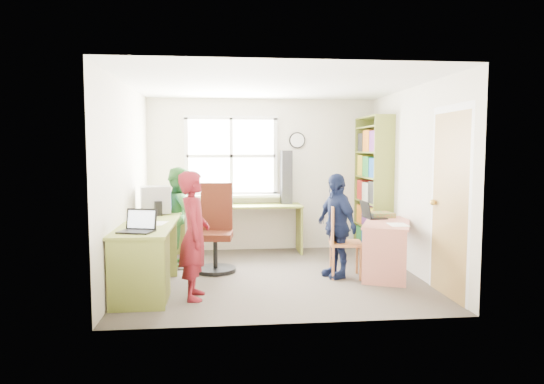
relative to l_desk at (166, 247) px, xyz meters
The scene contains 19 objects.
room 1.57m from the l_desk, 16.12° to the left, with size 3.64×3.44×2.44m.
l_desk is the anchor object (origin of this frame).
right_desk 2.77m from the l_desk, ahead, with size 0.95×1.30×0.68m.
bookshelf 3.35m from the l_desk, 26.43° to the left, with size 0.30×1.02×2.10m.
swivel_chair 0.88m from the l_desk, 49.12° to the left, with size 0.59×0.59×1.15m.
wooden_chair 2.14m from the l_desk, ahead, with size 0.44×0.44×0.90m.
crt_monitor 0.95m from the l_desk, 105.76° to the left, with size 0.43×0.40×0.37m.
laptop_left 0.75m from the l_desk, 108.39° to the right, with size 0.40×0.36×0.23m.
laptop_right 2.72m from the l_desk, 11.94° to the left, with size 0.30×0.35×0.23m.
speaker_a 0.74m from the l_desk, 105.02° to the left, with size 0.11×0.11×0.19m.
speaker_b 1.23m from the l_desk, 96.61° to the left, with size 0.11×0.11×0.19m.
cd_tower 2.57m from the l_desk, 47.55° to the left, with size 0.18×0.17×0.84m.
game_box 2.88m from the l_desk, 13.09° to the left, with size 0.36×0.36×0.06m.
paper_a 0.32m from the l_desk, 144.43° to the right, with size 0.27×0.35×0.00m.
paper_b 2.81m from the l_desk, ahead, with size 0.24×0.33×0.00m.
potted_plant 1.92m from the l_desk, 66.36° to the left, with size 0.16×0.13×0.30m, color #327E3B.
person_red 0.69m from the l_desk, 56.50° to the right, with size 0.50×0.33×1.38m, color maroon.
person_green 1.07m from the l_desk, 85.64° to the left, with size 0.66×0.52×1.36m, color #2F6C2B.
person_navy 2.10m from the l_desk, ahead, with size 0.77×0.32×1.31m, color #151F43.
Camera 1 is at (-0.64, -6.00, 1.60)m, focal length 32.00 mm.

